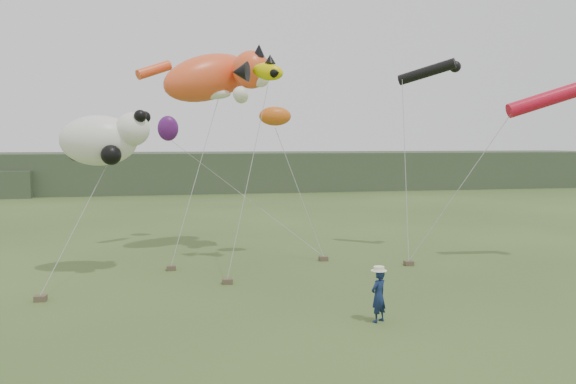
# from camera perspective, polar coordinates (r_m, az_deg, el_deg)

# --- Properties ---
(ground) EXTENTS (120.00, 120.00, 0.00)m
(ground) POSITION_cam_1_polar(r_m,az_deg,el_deg) (17.57, 3.54, -12.00)
(ground) COLOR #385123
(ground) RESTS_ON ground
(headland) EXTENTS (90.00, 13.00, 4.00)m
(headland) POSITION_cam_1_polar(r_m,az_deg,el_deg) (61.03, -9.97, 2.01)
(headland) COLOR #2D3D28
(headland) RESTS_ON ground
(festival_attendant) EXTENTS (0.67, 0.61, 1.53)m
(festival_attendant) POSITION_cam_1_polar(r_m,az_deg,el_deg) (16.56, 9.18, -10.37)
(festival_attendant) COLOR #122046
(festival_attendant) RESTS_ON ground
(sandbag_anchors) EXTENTS (14.26, 4.57, 0.19)m
(sandbag_anchors) POSITION_cam_1_polar(r_m,az_deg,el_deg) (22.14, -4.39, -8.14)
(sandbag_anchors) COLOR brown
(sandbag_anchors) RESTS_ON ground
(cat_kite) EXTENTS (6.11, 4.11, 3.21)m
(cat_kite) POSITION_cam_1_polar(r_m,az_deg,el_deg) (26.59, -7.18, 11.56)
(cat_kite) COLOR #F95426
(cat_kite) RESTS_ON ground
(fish_kite) EXTENTS (2.32, 1.51, 1.15)m
(fish_kite) POSITION_cam_1_polar(r_m,az_deg,el_deg) (23.36, -3.10, 12.17)
(fish_kite) COLOR #DFD102
(fish_kite) RESTS_ON ground
(tube_kites) EXTENTS (6.89, 5.34, 2.81)m
(tube_kites) POSITION_cam_1_polar(r_m,az_deg,el_deg) (26.63, 21.60, 9.79)
(tube_kites) COLOR black
(tube_kites) RESTS_ON ground
(panda_kite) EXTENTS (3.39, 2.20, 2.11)m
(panda_kite) POSITION_cam_1_polar(r_m,az_deg,el_deg) (22.63, -18.17, 5.12)
(panda_kite) COLOR white
(panda_kite) RESTS_ON ground
(misc_kites) EXTENTS (5.95, 6.25, 1.50)m
(misc_kites) POSITION_cam_1_polar(r_m,az_deg,el_deg) (27.28, -7.24, 6.99)
(misc_kites) COLOR orange
(misc_kites) RESTS_ON ground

